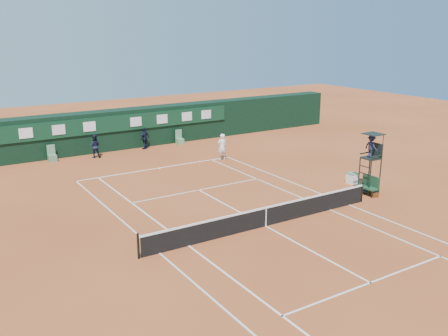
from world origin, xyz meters
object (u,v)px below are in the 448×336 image
(tennis_net, at_px, (266,216))
(umpire_chair, at_px, (371,151))
(player, at_px, (222,147))
(cooler, at_px, (352,178))
(player_bench, at_px, (369,184))

(tennis_net, distance_m, umpire_chair, 8.14)
(umpire_chair, distance_m, player, 11.17)
(tennis_net, distance_m, cooler, 8.84)
(tennis_net, xyz_separation_m, player, (4.74, 11.46, 0.43))
(player_bench, bearing_deg, cooler, 68.42)
(umpire_chair, xyz_separation_m, player_bench, (-0.21, -0.22, -1.86))
(player, bearing_deg, tennis_net, 70.06)
(umpire_chair, xyz_separation_m, cooler, (0.58, 1.79, -2.13))
(tennis_net, relative_size, player_bench, 10.75)
(player_bench, height_order, cooler, player_bench)
(tennis_net, height_order, player, player)
(umpire_chair, height_order, cooler, umpire_chair)
(tennis_net, distance_m, player, 12.42)
(player_bench, height_order, player, player)
(tennis_net, xyz_separation_m, player_bench, (7.65, 0.63, 0.09))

